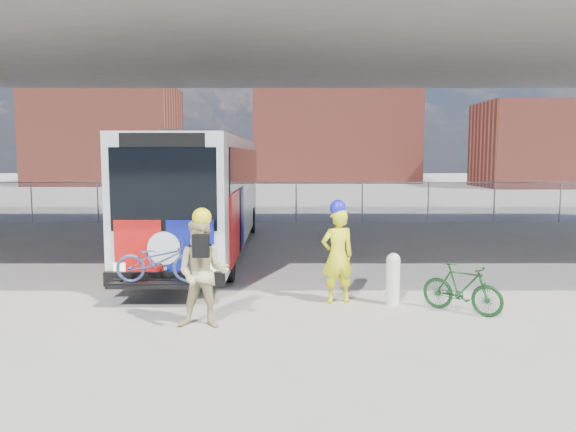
{
  "coord_description": "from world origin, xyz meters",
  "views": [
    {
      "loc": [
        0.59,
        -13.35,
        3.05
      ],
      "look_at": [
        0.61,
        -0.03,
        1.6
      ],
      "focal_mm": 35.0,
      "sensor_mm": 36.0,
      "label": 1
    }
  ],
  "objects_px": {
    "cyclist_hivis": "(338,253)",
    "bike_parked": "(462,288)",
    "bus": "(205,185)",
    "cyclist_tan": "(203,271)",
    "bollard": "(393,277)"
  },
  "relations": [
    {
      "from": "cyclist_hivis",
      "to": "bike_parked",
      "type": "bearing_deg",
      "value": 143.25
    },
    {
      "from": "bus",
      "to": "cyclist_tan",
      "type": "distance_m",
      "value": 8.16
    },
    {
      "from": "bollard",
      "to": "cyclist_hivis",
      "type": "distance_m",
      "value": 1.22
    },
    {
      "from": "bus",
      "to": "bike_parked",
      "type": "bearing_deg",
      "value": -49.87
    },
    {
      "from": "cyclist_hivis",
      "to": "cyclist_tan",
      "type": "relative_size",
      "value": 1.0
    },
    {
      "from": "bus",
      "to": "bike_parked",
      "type": "xyz_separation_m",
      "value": [
        5.98,
        -7.1,
        -1.62
      ]
    },
    {
      "from": "bollard",
      "to": "bike_parked",
      "type": "height_order",
      "value": "bollard"
    },
    {
      "from": "cyclist_tan",
      "to": "bus",
      "type": "bearing_deg",
      "value": 100.18
    },
    {
      "from": "bike_parked",
      "to": "bollard",
      "type": "bearing_deg",
      "value": 103.4
    },
    {
      "from": "bus",
      "to": "cyclist_hivis",
      "type": "bearing_deg",
      "value": -60.14
    },
    {
      "from": "bus",
      "to": "cyclist_hivis",
      "type": "distance_m",
      "value": 7.37
    },
    {
      "from": "bike_parked",
      "to": "cyclist_tan",
      "type": "bearing_deg",
      "value": 139.46
    },
    {
      "from": "bollard",
      "to": "cyclist_hivis",
      "type": "height_order",
      "value": "cyclist_hivis"
    },
    {
      "from": "bollard",
      "to": "cyclist_tan",
      "type": "xyz_separation_m",
      "value": [
        -3.65,
        -1.5,
        0.44
      ]
    },
    {
      "from": "bollard",
      "to": "cyclist_tan",
      "type": "relative_size",
      "value": 0.5
    }
  ]
}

